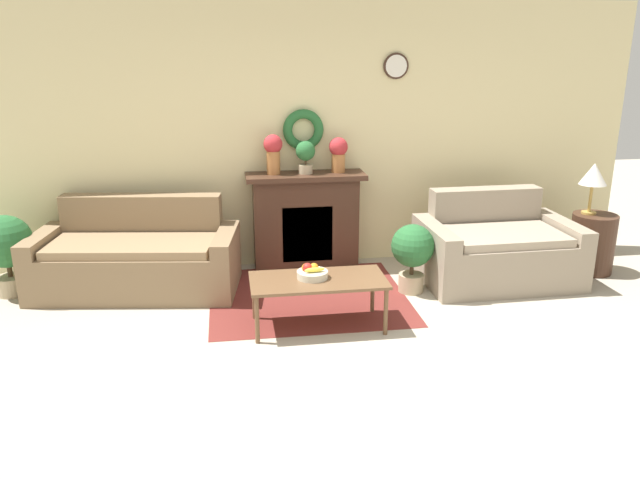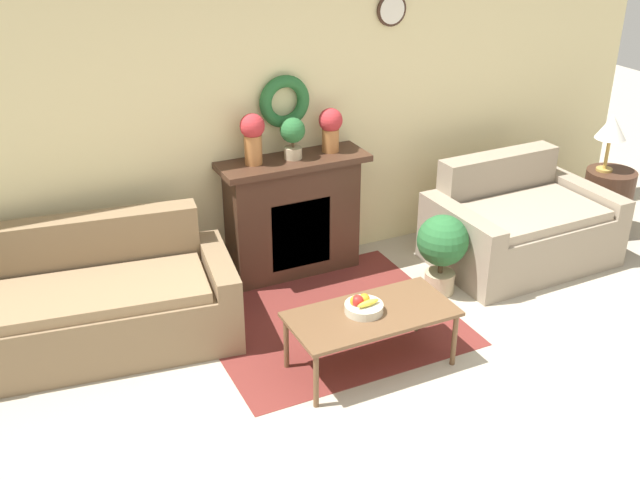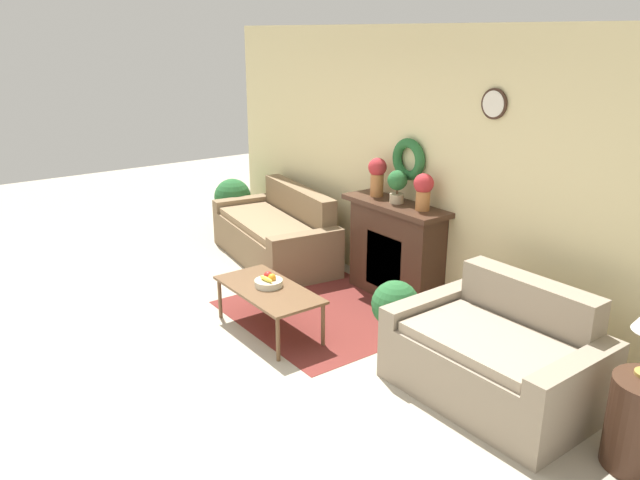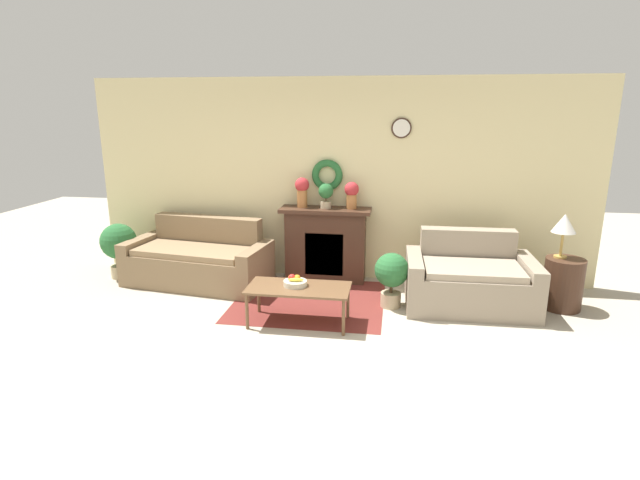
{
  "view_description": "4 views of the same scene",
  "coord_description": "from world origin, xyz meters",
  "views": [
    {
      "loc": [
        -0.92,
        -3.66,
        2.26
      ],
      "look_at": [
        -0.15,
        1.47,
        0.63
      ],
      "focal_mm": 35.0,
      "sensor_mm": 36.0,
      "label": 1
    },
    {
      "loc": [
        -2.36,
        -2.58,
        3.05
      ],
      "look_at": [
        -0.31,
        1.68,
        0.71
      ],
      "focal_mm": 42.0,
      "sensor_mm": 36.0,
      "label": 2
    },
    {
      "loc": [
        4.26,
        -1.62,
        2.63
      ],
      "look_at": [
        -0.15,
        1.59,
        0.8
      ],
      "focal_mm": 35.0,
      "sensor_mm": 36.0,
      "label": 3
    },
    {
      "loc": [
        0.79,
        -3.93,
        2.31
      ],
      "look_at": [
        -0.04,
        1.39,
        0.88
      ],
      "focal_mm": 28.0,
      "sensor_mm": 36.0,
      "label": 4
    }
  ],
  "objects": [
    {
      "name": "ground_plane",
      "position": [
        0.0,
        0.0,
        0.0
      ],
      "size": [
        16.0,
        16.0,
        0.0
      ],
      "primitive_type": "plane",
      "color": "#ADA38E"
    },
    {
      "name": "floor_rug",
      "position": [
        -0.22,
        1.72,
        0.0
      ],
      "size": [
        1.82,
        1.65,
        0.01
      ],
      "color": "maroon",
      "rests_on": "ground_plane"
    },
    {
      "name": "wall_back",
      "position": [
        -0.0,
        2.75,
        1.35
      ],
      "size": [
        6.8,
        0.16,
        2.7
      ],
      "color": "beige",
      "rests_on": "ground_plane"
    },
    {
      "name": "fireplace",
      "position": [
        -0.14,
        2.54,
        0.51
      ],
      "size": [
        1.21,
        0.41,
        1.01
      ],
      "color": "#42281C",
      "rests_on": "ground_plane"
    },
    {
      "name": "couch_left",
      "position": [
        -1.81,
        2.16,
        0.31
      ],
      "size": [
        1.99,
        1.12,
        0.86
      ],
      "rotation": [
        0.0,
        0.0,
        -0.14
      ],
      "color": "#846B4C",
      "rests_on": "ground_plane"
    },
    {
      "name": "loveseat_right",
      "position": [
        1.69,
        1.89,
        0.31
      ],
      "size": [
        1.5,
        1.0,
        0.86
      ],
      "rotation": [
        0.0,
        0.0,
        0.02
      ],
      "color": "gray",
      "rests_on": "ground_plane"
    },
    {
      "name": "coffee_table",
      "position": [
        -0.22,
        1.07,
        0.39
      ],
      "size": [
        1.12,
        0.55,
        0.42
      ],
      "color": "brown",
      "rests_on": "ground_plane"
    },
    {
      "name": "fruit_bowl",
      "position": [
        -0.27,
        1.1,
        0.47
      ],
      "size": [
        0.26,
        0.26,
        0.13
      ],
      "color": "beige",
      "rests_on": "coffee_table"
    },
    {
      "name": "vase_on_mantel_left",
      "position": [
        -0.46,
        2.54,
        1.24
      ],
      "size": [
        0.19,
        0.19,
        0.4
      ],
      "color": "#AD6B38",
      "rests_on": "fireplace"
    },
    {
      "name": "vase_on_mantel_right",
      "position": [
        0.2,
        2.54,
        1.22
      ],
      "size": [
        0.19,
        0.19,
        0.36
      ],
      "color": "#AD6B38",
      "rests_on": "fireplace"
    },
    {
      "name": "potted_plant_on_mantel",
      "position": [
        -0.13,
        2.52,
        1.21
      ],
      "size": [
        0.2,
        0.2,
        0.33
      ],
      "color": "tan",
      "rests_on": "fireplace"
    },
    {
      "name": "potted_plant_floor_by_couch",
      "position": [
        -2.98,
        2.21,
        0.48
      ],
      "size": [
        0.49,
        0.49,
        0.77
      ],
      "color": "tan",
      "rests_on": "ground_plane"
    },
    {
      "name": "potted_plant_floor_by_loveseat",
      "position": [
        0.77,
        1.71,
        0.41
      ],
      "size": [
        0.41,
        0.41,
        0.66
      ],
      "color": "tan",
      "rests_on": "ground_plane"
    }
  ]
}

